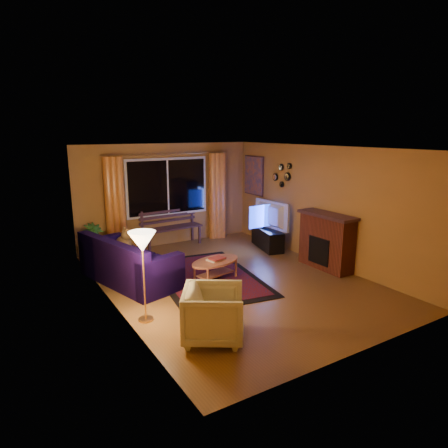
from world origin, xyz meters
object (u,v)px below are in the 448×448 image
bench (172,237)px  tv_console (267,238)px  sofa (129,260)px  armchair (214,311)px  coffee_table (215,270)px  floor_lamp (144,277)px

bench → tv_console: (1.92, -1.37, 0.01)m
bench → tv_console: tv_console is taller
sofa → tv_console: size_ratio=1.85×
bench → armchair: bearing=-111.3°
armchair → coffee_table: (1.15, 1.93, -0.22)m
sofa → coffee_table: 1.64m
coffee_table → sofa: bearing=152.3°
bench → tv_console: 2.35m
floor_lamp → coffee_table: (1.75, 0.92, -0.49)m
tv_console → bench: bearing=159.4°
bench → floor_lamp: size_ratio=1.12×
coffee_table → armchair: bearing=-120.8°
sofa → armchair: sofa is taller
sofa → floor_lamp: size_ratio=1.56×
sofa → floor_lamp: bearing=-115.6°
bench → coffee_table: bearing=-99.3°
sofa → coffee_table: sofa is taller
coffee_table → tv_console: 2.44m
sofa → coffee_table: bearing=-42.5°
sofa → tv_console: sofa is taller
armchair → coffee_table: size_ratio=0.77×
tv_console → sofa: bearing=-158.4°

